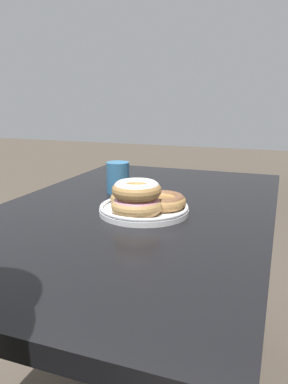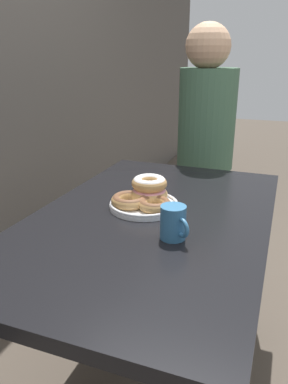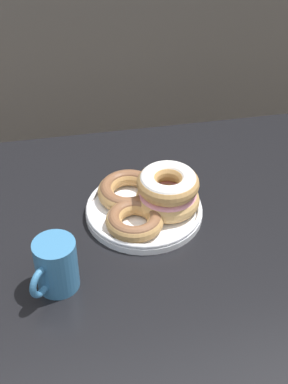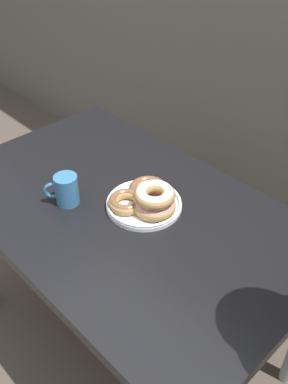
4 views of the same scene
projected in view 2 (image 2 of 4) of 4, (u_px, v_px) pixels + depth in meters
name	position (u px, v px, depth m)	size (l,w,h in m)	color
dining_table	(151.00, 235.00, 1.30)	(1.25, 0.77, 0.73)	black
donut_plate	(145.00, 197.00, 1.33)	(0.26, 0.26, 0.10)	white
coffee_mug	(174.00, 222.00, 1.09)	(0.09, 0.10, 0.10)	teal
person_figure	(205.00, 155.00, 2.03)	(0.35, 0.30, 1.39)	brown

